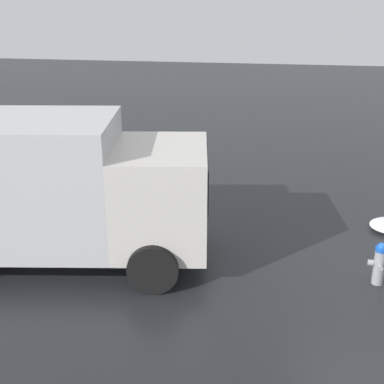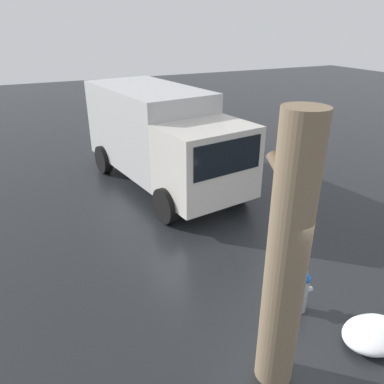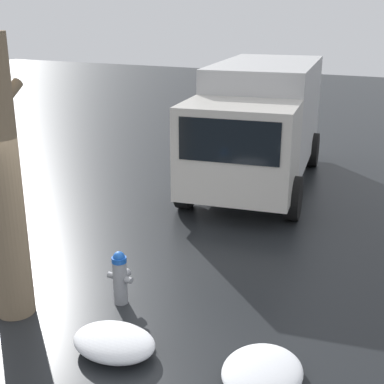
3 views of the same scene
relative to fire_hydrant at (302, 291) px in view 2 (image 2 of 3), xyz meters
name	(u,v)px [view 2 (image 2 of 3)]	position (x,y,z in m)	size (l,w,h in m)	color
ground_plane	(299,310)	(-0.01, 0.00, -0.42)	(60.00, 60.00, 0.00)	black
fire_hydrant	(302,291)	(0.00, 0.00, 0.00)	(0.31, 0.41, 0.81)	gray
tree_trunk	(287,262)	(-0.85, 1.19, 1.49)	(0.79, 0.52, 3.79)	#7F6B51
delivery_truck	(160,134)	(6.32, 0.10, 1.13)	(6.37, 3.24, 2.82)	beige
snow_pile_by_hydrant	(374,334)	(-1.05, -0.58, -0.27)	(0.80, 1.08, 0.29)	white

